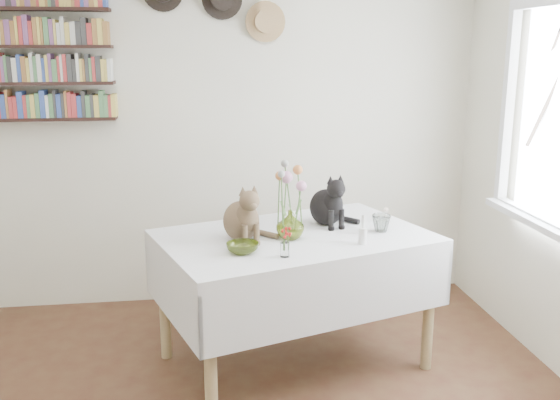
{
  "coord_description": "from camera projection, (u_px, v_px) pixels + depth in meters",
  "views": [
    {
      "loc": [
        -0.07,
        -2.29,
        1.87
      ],
      "look_at": [
        0.39,
        1.03,
        1.05
      ],
      "focal_mm": 40.0,
      "sensor_mm": 36.0,
      "label": 1
    }
  ],
  "objects": [
    {
      "name": "room",
      "position": [
        216.0,
        216.0,
        2.36
      ],
      "size": [
        4.08,
        4.58,
        2.58
      ],
      "color": "brown",
      "rests_on": "ground"
    },
    {
      "name": "drinking_glass",
      "position": [
        381.0,
        223.0,
        3.67
      ],
      "size": [
        0.15,
        0.15,
        0.1
      ],
      "primitive_type": "imported",
      "rotation": [
        0.0,
        0.0,
        0.52
      ],
      "color": "white",
      "rests_on": "dining_table"
    },
    {
      "name": "dining_table",
      "position": [
        294.0,
        267.0,
        3.67
      ],
      "size": [
        1.75,
        1.4,
        0.81
      ],
      "color": "white",
      "rests_on": "room"
    },
    {
      "name": "tabby_cat",
      "position": [
        241.0,
        210.0,
        3.5
      ],
      "size": [
        0.3,
        0.34,
        0.34
      ],
      "primitive_type": null,
      "rotation": [
        0.0,
        0.0,
        0.32
      ],
      "color": "brown",
      "rests_on": "dining_table"
    },
    {
      "name": "wall_hats",
      "position": [
        217.0,
        4.0,
        4.27
      ],
      "size": [
        0.98,
        0.09,
        0.48
      ],
      "color": "black",
      "rests_on": "room"
    },
    {
      "name": "flower_vase",
      "position": [
        290.0,
        225.0,
        3.53
      ],
      "size": [
        0.19,
        0.19,
        0.17
      ],
      "primitive_type": "imported",
      "rotation": [
        0.0,
        0.0,
        0.26
      ],
      "color": "#99AD3C",
      "rests_on": "dining_table"
    },
    {
      "name": "flower_bouquet",
      "position": [
        289.0,
        179.0,
        3.48
      ],
      "size": [
        0.17,
        0.12,
        0.39
      ],
      "color": "#4C7233",
      "rests_on": "flower_vase"
    },
    {
      "name": "green_bowl",
      "position": [
        243.0,
        248.0,
        3.3
      ],
      "size": [
        0.24,
        0.24,
        0.05
      ],
      "primitive_type": "imported",
      "rotation": [
        0.0,
        0.0,
        0.59
      ],
      "color": "#99AD3C",
      "rests_on": "dining_table"
    },
    {
      "name": "porcelain_figurine",
      "position": [
        386.0,
        215.0,
        3.91
      ],
      "size": [
        0.05,
        0.05,
        0.09
      ],
      "color": "white",
      "rests_on": "dining_table"
    },
    {
      "name": "berry_jar",
      "position": [
        285.0,
        241.0,
        3.22
      ],
      "size": [
        0.05,
        0.05,
        0.19
      ],
      "color": "white",
      "rests_on": "dining_table"
    },
    {
      "name": "black_cat",
      "position": [
        326.0,
        198.0,
        3.81
      ],
      "size": [
        0.29,
        0.33,
        0.33
      ],
      "primitive_type": null,
      "rotation": [
        0.0,
        0.0,
        0.28
      ],
      "color": "black",
      "rests_on": "dining_table"
    },
    {
      "name": "candlestick",
      "position": [
        363.0,
        234.0,
        3.44
      ],
      "size": [
        0.05,
        0.05,
        0.17
      ],
      "color": "white",
      "rests_on": "dining_table"
    },
    {
      "name": "bookshelf_unit",
      "position": [
        36.0,
        52.0,
        4.15
      ],
      "size": [
        1.0,
        0.16,
        0.91
      ],
      "color": "black",
      "rests_on": "room"
    }
  ]
}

